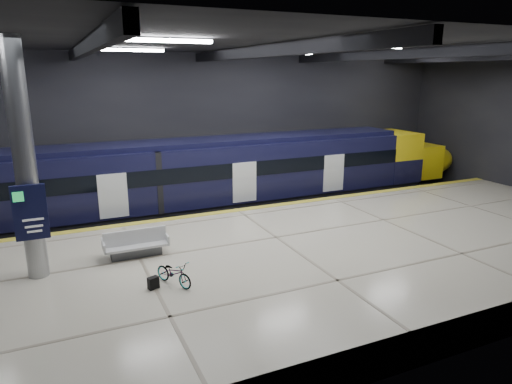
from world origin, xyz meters
TOP-DOWN VIEW (x-y plane):
  - ground at (0.00, 0.00)m, footprint 30.00×30.00m
  - room_shell at (-0.00, 0.00)m, footprint 30.10×16.10m
  - platform at (0.00, -2.50)m, footprint 30.00×11.00m
  - safety_strip at (0.00, 2.75)m, footprint 30.00×0.40m
  - rails at (0.00, 5.50)m, footprint 30.00×1.52m
  - train at (-0.33, 5.50)m, footprint 29.40×2.84m
  - bench at (-5.06, -0.68)m, footprint 2.10×0.88m
  - bicycle at (-4.44, -3.30)m, footprint 1.08×1.44m
  - pannier_bag at (-5.04, -3.30)m, footprint 0.34×0.27m
  - info_column at (-8.00, -1.03)m, footprint 0.90×0.78m

SIDE VIEW (x-z plane):
  - ground at x=0.00m, z-range 0.00..0.00m
  - rails at x=0.00m, z-range 0.00..0.16m
  - platform at x=0.00m, z-range 0.00..1.10m
  - safety_strip at x=0.00m, z-range 1.10..1.11m
  - pannier_bag at x=-5.04m, z-range 1.10..1.45m
  - bench at x=-5.06m, z-range 0.96..1.89m
  - bicycle at x=-4.44m, z-range 1.10..1.82m
  - train at x=-0.33m, z-range 0.16..3.95m
  - info_column at x=-8.00m, z-range 1.01..7.91m
  - room_shell at x=0.00m, z-range 1.69..9.74m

